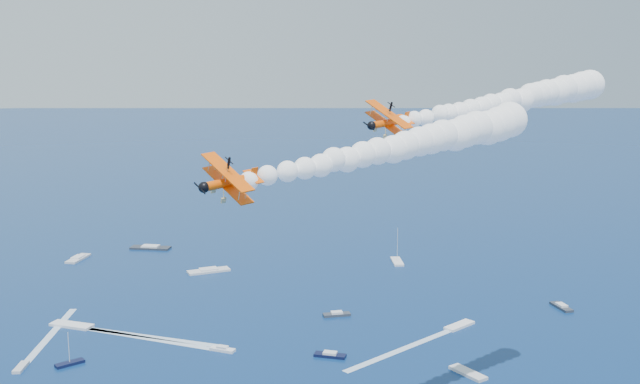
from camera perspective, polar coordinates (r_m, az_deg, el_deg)
name	(u,v)px	position (r m, az deg, el deg)	size (l,w,h in m)	color
biplane_lead	(389,122)	(115.22, 5.29, 5.29)	(8.27, 9.28, 5.59)	#F85105
biplane_trail	(230,182)	(88.64, -6.86, 0.77)	(8.06, 9.03, 5.44)	#FE5405
smoke_trail_lead	(506,102)	(135.43, 13.98, 6.68)	(53.14, 19.74, 9.94)	white
smoke_trail_trail	(398,146)	(105.51, 5.97, 3.48)	(52.82, 20.76, 9.94)	white
spectator_boats	(156,325)	(207.69, -12.39, -9.87)	(229.55, 181.65, 0.70)	white
boat_wakes	(185,340)	(197.31, -10.22, -10.99)	(104.74, 68.97, 0.04)	white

